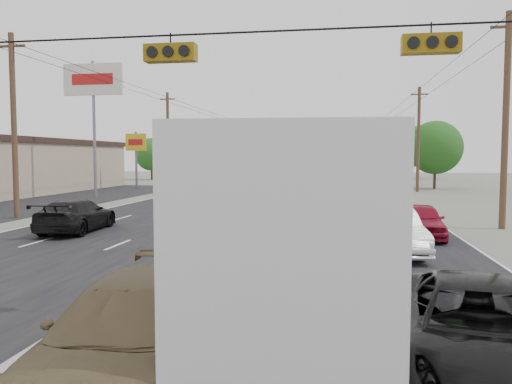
% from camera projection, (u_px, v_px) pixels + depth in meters
% --- Properties ---
extents(ground, '(200.00, 200.00, 0.00)m').
position_uv_depth(ground, '(106.00, 316.00, 10.60)').
color(ground, '#606356').
rests_on(ground, ground).
extents(road_surface, '(20.00, 160.00, 0.02)m').
position_uv_depth(road_surface, '(276.00, 199.00, 40.14)').
color(road_surface, black).
rests_on(road_surface, ground).
extents(center_median, '(0.50, 160.00, 0.20)m').
position_uv_depth(center_median, '(276.00, 197.00, 40.14)').
color(center_median, gray).
rests_on(center_median, ground).
extents(parking_lot, '(10.00, 42.00, 0.02)m').
position_uv_depth(parking_lot, '(46.00, 201.00, 37.93)').
color(parking_lot, black).
rests_on(parking_lot, ground).
extents(utility_pole_left_b, '(1.60, 0.30, 10.00)m').
position_uv_depth(utility_pole_left_b, '(14.00, 125.00, 27.01)').
color(utility_pole_left_b, '#422D1E').
rests_on(utility_pole_left_b, ground).
extents(utility_pole_left_c, '(1.60, 0.30, 10.00)m').
position_uv_depth(utility_pole_left_c, '(168.00, 140.00, 51.62)').
color(utility_pole_left_c, '#422D1E').
rests_on(utility_pole_left_c, ground).
extents(utility_pole_right_b, '(1.60, 0.30, 10.00)m').
position_uv_depth(utility_pole_right_b, '(506.00, 119.00, 23.02)').
color(utility_pole_right_b, '#422D1E').
rests_on(utility_pole_right_b, ground).
extents(utility_pole_right_c, '(1.60, 0.30, 10.00)m').
position_uv_depth(utility_pole_right_c, '(418.00, 139.00, 47.64)').
color(utility_pole_right_c, '#422D1E').
rests_on(utility_pole_right_c, ground).
extents(traffic_signals, '(25.00, 0.30, 0.54)m').
position_uv_depth(traffic_signals, '(166.00, 51.00, 9.99)').
color(traffic_signals, black).
rests_on(traffic_signals, ground).
extents(pole_sign_billboard, '(5.00, 0.25, 11.00)m').
position_uv_depth(pole_sign_billboard, '(93.00, 88.00, 39.86)').
color(pole_sign_billboard, slate).
rests_on(pole_sign_billboard, ground).
extents(pole_sign_far, '(2.20, 0.25, 6.00)m').
position_uv_depth(pole_sign_far, '(136.00, 147.00, 52.23)').
color(pole_sign_far, slate).
rests_on(pole_sign_far, ground).
extents(tree_left_far, '(4.80, 4.80, 6.12)m').
position_uv_depth(tree_left_far, '(151.00, 154.00, 72.93)').
color(tree_left_far, '#382619').
rests_on(tree_left_far, ground).
extents(tree_right_mid, '(5.60, 5.60, 7.14)m').
position_uv_depth(tree_right_mid, '(435.00, 148.00, 52.21)').
color(tree_right_mid, '#382619').
rests_on(tree_right_mid, ground).
extents(tree_right_far, '(6.40, 6.40, 8.16)m').
position_uv_depth(tree_right_far, '(411.00, 146.00, 76.63)').
color(tree_right_far, '#382619').
rests_on(tree_right_far, ground).
extents(box_truck, '(2.95, 7.55, 3.77)m').
position_uv_depth(box_truck, '(292.00, 242.00, 8.43)').
color(box_truck, black).
rests_on(box_truck, ground).
extents(tan_sedan, '(2.33, 5.50, 1.58)m').
position_uv_depth(tan_sedan, '(135.00, 336.00, 7.20)').
color(tan_sedan, brown).
rests_on(tan_sedan, ground).
extents(red_sedan, '(1.92, 4.24, 1.35)m').
position_uv_depth(red_sedan, '(235.00, 243.00, 15.71)').
color(red_sedan, '#AF250A').
rests_on(red_sedan, ground).
extents(black_suv, '(3.08, 5.55, 1.47)m').
position_uv_depth(black_suv, '(482.00, 333.00, 7.50)').
color(black_suv, black).
rests_on(black_suv, ground).
extents(queue_car_a, '(1.66, 3.81, 1.28)m').
position_uv_depth(queue_car_a, '(290.00, 226.00, 19.86)').
color(queue_car_a, black).
rests_on(queue_car_a, ground).
extents(queue_car_b, '(2.22, 4.87, 1.55)m').
position_uv_depth(queue_car_b, '(391.00, 231.00, 17.38)').
color(queue_car_b, white).
rests_on(queue_car_b, ground).
extents(queue_car_e, '(1.85, 4.23, 1.42)m').
position_uv_depth(queue_car_e, '(421.00, 221.00, 20.72)').
color(queue_car_e, maroon).
rests_on(queue_car_e, ground).
extents(oncoming_near, '(2.37, 5.20, 1.47)m').
position_uv_depth(oncoming_near, '(76.00, 216.00, 22.35)').
color(oncoming_near, black).
rests_on(oncoming_near, ground).
extents(oncoming_far, '(2.81, 5.63, 1.53)m').
position_uv_depth(oncoming_far, '(202.00, 196.00, 33.57)').
color(oncoming_far, '#A8ABAF').
rests_on(oncoming_far, ground).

